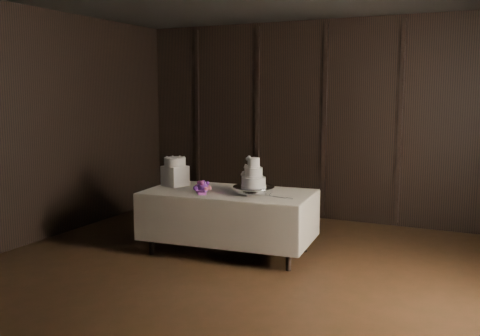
% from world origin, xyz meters
% --- Properties ---
extents(room, '(6.08, 7.08, 3.08)m').
position_xyz_m(room, '(0.00, 0.00, 1.50)').
color(room, black).
rests_on(room, ground).
extents(display_table, '(2.07, 1.21, 0.76)m').
position_xyz_m(display_table, '(-0.51, 1.27, 0.42)').
color(display_table, silver).
rests_on(display_table, ground).
extents(cake_stand, '(0.55, 0.55, 0.09)m').
position_xyz_m(cake_stand, '(-0.17, 1.23, 0.81)').
color(cake_stand, silver).
rests_on(cake_stand, display_table).
extents(wedding_cake, '(0.32, 0.28, 0.33)m').
position_xyz_m(wedding_cake, '(-0.19, 1.22, 0.98)').
color(wedding_cake, white).
rests_on(wedding_cake, cake_stand).
extents(bouquet, '(0.45, 0.44, 0.17)m').
position_xyz_m(bouquet, '(-0.77, 1.10, 0.82)').
color(bouquet, '#D9548C').
rests_on(bouquet, display_table).
extents(box_pedestal, '(0.33, 0.33, 0.25)m').
position_xyz_m(box_pedestal, '(-1.30, 1.33, 0.89)').
color(box_pedestal, white).
rests_on(box_pedestal, display_table).
extents(small_cake, '(0.34, 0.34, 0.11)m').
position_xyz_m(small_cake, '(-1.30, 1.33, 1.06)').
color(small_cake, white).
rests_on(small_cake, box_pedestal).
extents(cake_knife, '(0.37, 0.10, 0.01)m').
position_xyz_m(cake_knife, '(0.13, 1.16, 0.77)').
color(cake_knife, silver).
rests_on(cake_knife, display_table).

